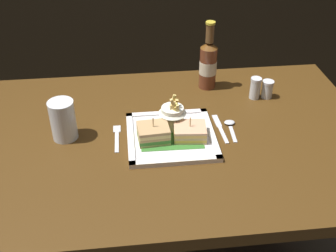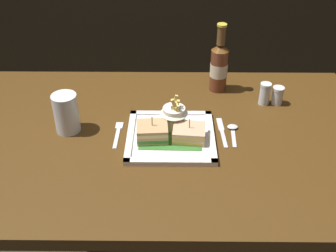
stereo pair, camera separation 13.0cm
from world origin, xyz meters
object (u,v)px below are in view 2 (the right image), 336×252
square_plate (171,137)px  spoon (233,130)px  salt_shaker (265,95)px  beer_bottle (219,66)px  knife (222,131)px  water_glass (67,116)px  fork (118,133)px  pepper_shaker (277,97)px  fries_cup (174,114)px  sandwich_half_left (152,132)px  sandwich_half_right (189,133)px  dining_table (165,159)px

square_plate → spoon: square_plate is taller
spoon → salt_shaker: salt_shaker is taller
beer_bottle → knife: bearing=-91.9°
water_glass → fork: (0.16, -0.02, -0.05)m
spoon → pepper_shaker: bearing=44.2°
square_plate → spoon: size_ratio=2.31×
salt_shaker → beer_bottle: bearing=147.0°
square_plate → salt_shaker: size_ratio=3.41×
fries_cup → salt_shaker: 0.36m
square_plate → fork: 0.17m
square_plate → spoon: bearing=12.0°
fork → spoon: (0.37, 0.02, 0.00)m
sandwich_half_left → spoon: bearing=12.7°
sandwich_half_right → beer_bottle: bearing=70.4°
water_glass → salt_shaker: 0.68m
sandwich_half_left → fork: 0.13m
beer_bottle → spoon: (0.03, -0.27, -0.09)m
knife → water_glass: bearing=179.6°
sandwich_half_right → salt_shaker: (0.27, 0.23, 0.00)m
square_plate → sandwich_half_left: 0.07m
fries_cup → dining_table: bearing=-135.2°
beer_bottle → pepper_shaker: bearing=-26.6°
sandwich_half_right → spoon: sandwich_half_right is taller
sandwich_half_right → beer_bottle: beer_bottle is taller
spoon → sandwich_half_right: bearing=-158.1°
square_plate → knife: 0.17m
spoon → dining_table: bearing=-174.5°
fries_cup → salt_shaker: size_ratio=1.43×
square_plate → sandwich_half_right: sandwich_half_right is taller
water_glass → spoon: 0.54m
sandwich_half_left → dining_table: bearing=43.2°
knife → pepper_shaker: size_ratio=2.47×
water_glass → beer_bottle: bearing=28.2°
sandwich_half_left → water_glass: bearing=167.9°
beer_bottle → water_glass: bearing=-151.8°
sandwich_half_left → spoon: sandwich_half_left is taller
knife → dining_table: bearing=-174.4°
dining_table → fork: size_ratio=9.55×
square_plate → beer_bottle: beer_bottle is taller
fork → spoon: 0.37m
sandwich_half_left → square_plate: bearing=15.1°
water_glass → spoon: bearing=-0.1°
sandwich_half_right → water_glass: size_ratio=0.82×
fries_cup → water_glass: 0.34m
fork → salt_shaker: salt_shaker is taller
fork → salt_shaker: (0.50, 0.19, 0.03)m
square_plate → fries_cup: (0.01, 0.05, 0.05)m
sandwich_half_left → knife: sandwich_half_left is taller
sandwich_half_right → knife: sandwich_half_right is taller
dining_table → square_plate: square_plate is taller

